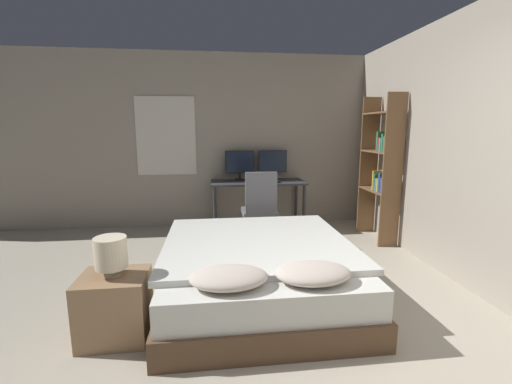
{
  "coord_description": "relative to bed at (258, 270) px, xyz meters",
  "views": [
    {
      "loc": [
        -0.62,
        -1.75,
        1.54
      ],
      "look_at": [
        -0.09,
        2.52,
        0.75
      ],
      "focal_mm": 24.0,
      "sensor_mm": 36.0,
      "label": 1
    }
  ],
  "objects": [
    {
      "name": "office_chair",
      "position": [
        0.21,
        1.44,
        0.14
      ],
      "size": [
        0.52,
        0.52,
        1.01
      ],
      "color": "black",
      "rests_on": "ground_plane"
    },
    {
      "name": "bedside_lamp",
      "position": [
        -1.14,
        -0.51,
        0.41
      ],
      "size": [
        0.23,
        0.23,
        0.29
      ],
      "color": "gray",
      "rests_on": "nightstand"
    },
    {
      "name": "desk",
      "position": [
        0.28,
        2.19,
        0.4
      ],
      "size": [
        1.43,
        0.61,
        0.75
      ],
      "color": "#38383D",
      "rests_on": "ground_plane"
    },
    {
      "name": "wall_side_right",
      "position": [
        2.07,
        0.29,
        1.09
      ],
      "size": [
        0.06,
        12.0,
        2.7
      ],
      "color": "#9E9384",
      "rests_on": "ground_plane"
    },
    {
      "name": "bookshelf",
      "position": [
        1.89,
        1.43,
        0.82
      ],
      "size": [
        0.27,
        0.71,
        1.99
      ],
      "color": "brown",
      "rests_on": "ground_plane"
    },
    {
      "name": "bed",
      "position": [
        0.0,
        0.0,
        0.0
      ],
      "size": [
        1.71,
        1.97,
        0.59
      ],
      "color": "brown",
      "rests_on": "ground_plane"
    },
    {
      "name": "keyboard",
      "position": [
        0.28,
        1.99,
        0.51
      ],
      "size": [
        0.4,
        0.13,
        0.02
      ],
      "color": "black",
      "rests_on": "desk"
    },
    {
      "name": "monitor_left",
      "position": [
        0.02,
        2.4,
        0.76
      ],
      "size": [
        0.46,
        0.16,
        0.46
      ],
      "color": "black",
      "rests_on": "desk"
    },
    {
      "name": "monitor_right",
      "position": [
        0.54,
        2.4,
        0.76
      ],
      "size": [
        0.46,
        0.16,
        0.46
      ],
      "color": "black",
      "rests_on": "desk"
    },
    {
      "name": "nightstand",
      "position": [
        -1.14,
        -0.51,
        -0.01
      ],
      "size": [
        0.48,
        0.42,
        0.49
      ],
      "color": "#997551",
      "rests_on": "ground_plane"
    },
    {
      "name": "computer_mouse",
      "position": [
        0.57,
        1.99,
        0.51
      ],
      "size": [
        0.07,
        0.05,
        0.04
      ],
      "color": "black",
      "rests_on": "desk"
    },
    {
      "name": "wall_back",
      "position": [
        0.21,
        2.57,
        1.09
      ],
      "size": [
        12.0,
        0.08,
        2.7
      ],
      "color": "#9E9384",
      "rests_on": "ground_plane"
    }
  ]
}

